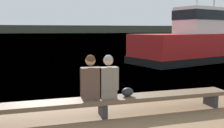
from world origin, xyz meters
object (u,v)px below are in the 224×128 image
Objects in this scene: moored_sailboat at (214,42)px; bench_main at (103,102)px; person_right at (108,79)px; shopping_bag at (127,92)px; tugboat_red at (195,44)px; person_left at (90,80)px.

bench_main is at bearing 119.52° from moored_sailboat.
person_right is (0.13, 0.01, 0.50)m from bench_main.
shopping_bag reaches higher than bench_main.
shopping_bag is 27.33m from moored_sailboat.
bench_main is 11.58m from tugboat_red.
person_right reaches higher than shopping_bag.
person_left is 27.93m from moored_sailboat.
shopping_bag is at bearing -0.14° from person_left.
person_left is at bearing 119.09° from moored_sailboat.
person_left is 0.41m from person_right.
moored_sailboat reaches higher than person_right.
shopping_bag is (0.60, 0.01, 0.18)m from bench_main.
tugboat_red is 16.21m from moored_sailboat.
shopping_bag is at bearing 0.77° from bench_main.
moored_sailboat is at bearing -58.70° from tugboat_red.
moored_sailboat is (10.92, 11.96, -0.62)m from tugboat_red.
person_left is 0.11× the size of moored_sailboat.
person_left is at bearing 118.54° from tugboat_red.
bench_main is at bearing -2.09° from person_left.
moored_sailboat is at bearing 46.43° from person_left.
person_right is at bearing 119.97° from tugboat_red.
tugboat_red reaches higher than bench_main.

